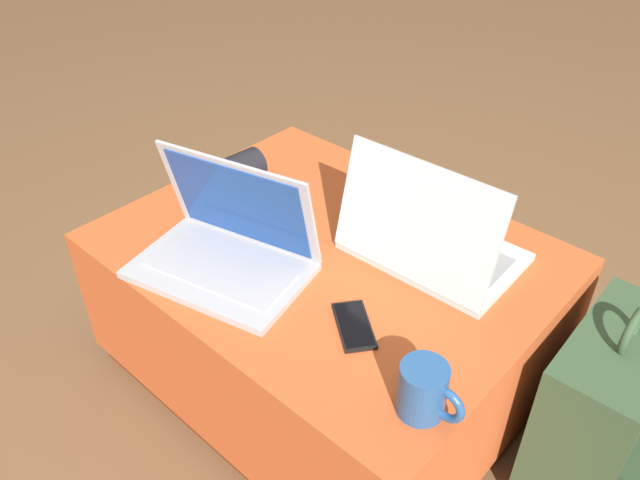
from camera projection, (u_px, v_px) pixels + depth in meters
name	position (u px, v px, depth m)	size (l,w,h in m)	color
ground_plane	(326.00, 368.00, 1.66)	(14.00, 14.00, 0.00)	brown
ottoman	(327.00, 312.00, 1.54)	(0.97, 0.76, 0.41)	maroon
laptop_near	(227.00, 247.00, 1.33)	(0.41, 0.32, 0.25)	#B7B7BC
laptop_far	(428.00, 241.00, 1.34)	(0.37, 0.26, 0.26)	silver
cell_phone	(354.00, 325.00, 1.20)	(0.14, 0.13, 0.01)	black
backpack	(603.00, 414.00, 1.30)	(0.24, 0.36, 0.48)	#385133
wrist_brace	(229.00, 174.00, 1.59)	(0.11, 0.19, 0.08)	black
coffee_mug	(425.00, 391.00, 1.02)	(0.12, 0.08, 0.10)	#285693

